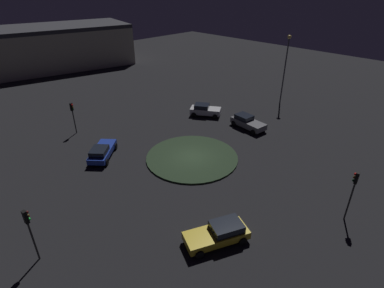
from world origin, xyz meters
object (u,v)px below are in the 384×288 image
(car_blue, at_px, (102,152))
(car_grey, at_px, (247,122))
(car_yellow, at_px, (219,233))
(car_silver, at_px, (205,110))
(streetlamp_north, at_px, (286,61))
(traffic_light_west, at_px, (73,112))
(store_building, at_px, (32,49))
(traffic_light_east, at_px, (354,187))
(traffic_light_south, at_px, (29,226))

(car_blue, distance_m, car_grey, 17.29)
(car_yellow, relative_size, car_silver, 1.12)
(car_silver, bearing_deg, streetlamp_north, 34.26)
(traffic_light_west, relative_size, store_building, 0.10)
(car_silver, xyz_separation_m, store_building, (-39.29, -6.82, 3.16))
(traffic_light_east, bearing_deg, car_yellow, 50.61)
(car_yellow, distance_m, traffic_light_west, 22.90)
(traffic_light_east, xyz_separation_m, streetlamp_north, (-16.36, 18.13, 3.07))
(streetlamp_north, xyz_separation_m, store_building, (-43.92, -17.96, -2.12))
(traffic_light_east, bearing_deg, car_grey, -35.49)
(car_grey, bearing_deg, traffic_light_east, -22.20)
(car_blue, bearing_deg, store_building, 35.83)
(traffic_light_south, xyz_separation_m, traffic_light_west, (-15.55, 10.34, -0.19))
(traffic_light_west, bearing_deg, traffic_light_east, -7.47)
(car_silver, distance_m, traffic_light_west, 16.23)
(traffic_light_west, bearing_deg, car_blue, -28.72)
(car_yellow, height_order, streetlamp_north, streetlamp_north)
(car_yellow, distance_m, traffic_light_east, 10.19)
(store_building, bearing_deg, traffic_light_west, 89.07)
(car_silver, distance_m, car_grey, 6.29)
(car_blue, bearing_deg, car_silver, -41.75)
(streetlamp_north, bearing_deg, store_building, -157.76)
(car_blue, height_order, traffic_light_west, traffic_light_west)
(traffic_light_east, relative_size, store_building, 0.11)
(traffic_light_east, height_order, traffic_light_west, traffic_light_east)
(traffic_light_south, relative_size, streetlamp_north, 0.42)
(streetlamp_north, bearing_deg, car_yellow, -67.32)
(streetlamp_north, bearing_deg, car_silver, -112.54)
(car_blue, relative_size, car_grey, 0.99)
(car_grey, height_order, store_building, store_building)
(store_building, bearing_deg, car_yellow, 93.58)
(traffic_light_south, bearing_deg, streetlamp_north, -0.83)
(car_blue, relative_size, traffic_light_west, 1.19)
(car_blue, height_order, traffic_light_south, traffic_light_south)
(car_blue, distance_m, traffic_light_south, 12.89)
(car_yellow, relative_size, store_building, 0.12)
(car_blue, relative_size, car_silver, 1.05)
(car_yellow, height_order, traffic_light_west, traffic_light_west)
(car_yellow, distance_m, traffic_light_south, 12.07)
(car_silver, xyz_separation_m, streetlamp_north, (4.62, 11.14, 5.28))
(car_silver, xyz_separation_m, car_grey, (6.23, 0.88, -0.02))
(car_blue, xyz_separation_m, traffic_light_south, (8.38, -9.55, 2.13))
(car_blue, relative_size, store_building, 0.12)
(car_blue, distance_m, traffic_light_west, 7.46)
(traffic_light_east, bearing_deg, traffic_light_south, 47.53)
(traffic_light_east, bearing_deg, traffic_light_west, 7.54)
(traffic_light_west, height_order, streetlamp_north, streetlamp_north)
(traffic_light_south, relative_size, traffic_light_west, 1.07)
(car_blue, xyz_separation_m, streetlamp_north, (4.54, 26.41, 5.34))
(traffic_light_west, xyz_separation_m, store_building, (-32.21, 7.66, 1.28))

